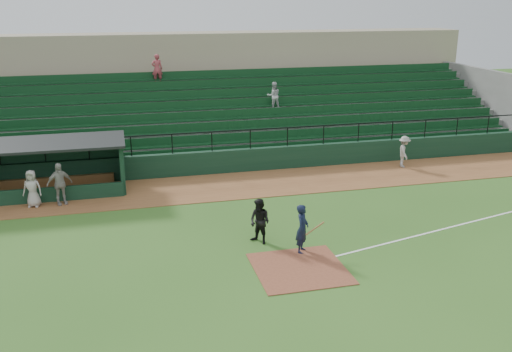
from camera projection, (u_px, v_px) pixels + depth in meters
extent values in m
plane|color=#305C1D|center=(291.00, 256.00, 19.64)|extent=(90.00, 90.00, 0.00)
cube|color=brown|center=(241.00, 185.00, 27.03)|extent=(40.00, 4.00, 0.03)
cube|color=brown|center=(300.00, 268.00, 18.71)|extent=(3.00, 3.00, 0.03)
cube|color=white|center=(471.00, 222.00, 22.60)|extent=(17.49, 4.44, 0.01)
cube|color=black|center=(232.00, 161.00, 28.88)|extent=(36.00, 0.35, 1.20)
cylinder|color=black|center=(231.00, 131.00, 28.40)|extent=(36.00, 0.06, 0.06)
cube|color=slate|center=(214.00, 119.00, 33.04)|extent=(36.00, 9.00, 3.60)
cube|color=#0E3619|center=(216.00, 113.00, 32.45)|extent=(34.56, 8.00, 4.05)
cube|color=slate|center=(482.00, 101.00, 37.17)|extent=(0.35, 9.50, 4.20)
cube|color=gray|center=(198.00, 80.00, 38.62)|extent=(38.00, 3.00, 6.40)
cube|color=slate|center=(202.00, 77.00, 36.62)|extent=(36.00, 2.00, 0.20)
imported|color=#BABABA|center=(274.00, 96.00, 33.30)|extent=(0.80, 0.62, 1.64)
imported|color=#A23B43|center=(157.00, 69.00, 34.12)|extent=(0.65, 0.43, 1.79)
cube|color=black|center=(30.00, 163.00, 26.64)|extent=(8.50, 0.20, 2.30)
cube|color=black|center=(122.00, 164.00, 26.42)|extent=(0.20, 2.60, 2.30)
cube|color=black|center=(23.00, 145.00, 25.07)|extent=(8.90, 3.20, 0.12)
cube|color=olive|center=(31.00, 183.00, 26.55)|extent=(7.65, 0.40, 0.50)
cube|color=black|center=(24.00, 197.00, 24.44)|extent=(8.50, 0.12, 0.70)
imported|color=black|center=(302.00, 229.00, 19.69)|extent=(0.70, 0.78, 1.79)
cylinder|color=olive|center=(315.00, 228.00, 19.58)|extent=(0.79, 0.34, 0.35)
imported|color=black|center=(260.00, 221.00, 20.44)|extent=(1.02, 1.05, 1.70)
imported|color=gray|center=(404.00, 152.00, 29.61)|extent=(0.90, 1.21, 1.68)
imported|color=#9C9791|center=(59.00, 184.00, 24.20)|extent=(1.19, 0.83, 1.87)
imported|color=#ABA5A0|center=(32.00, 188.00, 23.98)|extent=(0.89, 0.67, 1.63)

